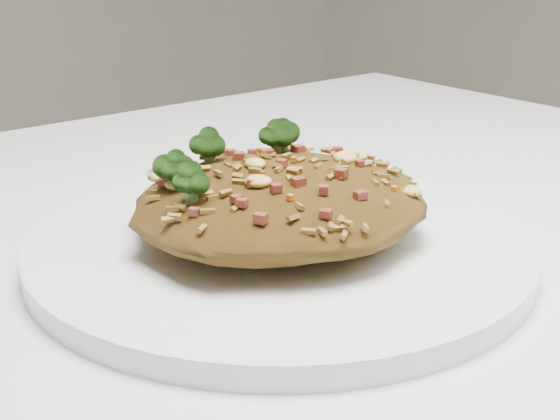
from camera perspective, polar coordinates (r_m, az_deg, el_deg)
name	(u,v)px	position (r m, az deg, el deg)	size (l,w,h in m)	color
plate	(280,245)	(0.46, 0.00, -2.55)	(0.30, 0.30, 0.01)	white
fried_rice	(278,190)	(0.45, -0.13, 1.50)	(0.18, 0.16, 0.06)	brown
fork	(268,178)	(0.56, -0.90, 2.36)	(0.11, 0.14, 0.00)	silver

